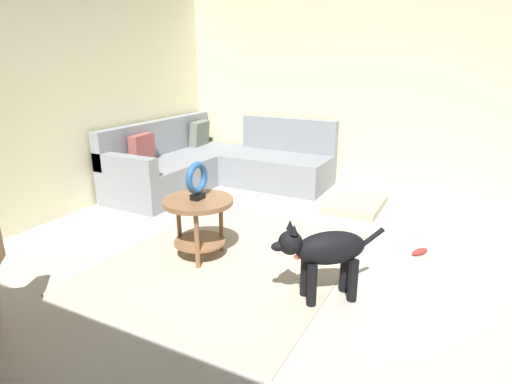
% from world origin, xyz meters
% --- Properties ---
extents(ground_plane, '(6.00, 6.00, 0.10)m').
position_xyz_m(ground_plane, '(0.00, 0.00, -0.05)').
color(ground_plane, '#B7B2A8').
extents(wall_back, '(6.00, 0.12, 2.70)m').
position_xyz_m(wall_back, '(0.00, 2.94, 1.35)').
color(wall_back, beige).
rests_on(wall_back, ground_plane).
extents(wall_right, '(0.12, 6.00, 2.70)m').
position_xyz_m(wall_right, '(2.94, 0.00, 1.35)').
color(wall_right, beige).
rests_on(wall_right, ground_plane).
extents(area_rug, '(2.30, 1.90, 0.01)m').
position_xyz_m(area_rug, '(0.15, 0.70, 0.01)').
color(area_rug, '#BCAD93').
rests_on(area_rug, ground_plane).
extents(sectional_couch, '(2.20, 2.25, 0.88)m').
position_xyz_m(sectional_couch, '(1.99, 2.02, 0.29)').
color(sectional_couch, gray).
rests_on(sectional_couch, ground_plane).
extents(side_table, '(0.60, 0.60, 0.54)m').
position_xyz_m(side_table, '(0.07, 0.96, 0.42)').
color(side_table, brown).
rests_on(side_table, ground_plane).
extents(torus_sculpture, '(0.28, 0.08, 0.33)m').
position_xyz_m(torus_sculpture, '(0.07, 0.96, 0.71)').
color(torus_sculpture, black).
rests_on(torus_sculpture, side_table).
extents(dog_bed_mat, '(0.80, 0.60, 0.09)m').
position_xyz_m(dog_bed_mat, '(1.98, 0.08, 0.04)').
color(dog_bed_mat, '#B2A38E').
rests_on(dog_bed_mat, ground_plane).
extents(dog, '(0.59, 0.68, 0.63)m').
position_xyz_m(dog, '(-0.08, -0.22, 0.38)').
color(dog, black).
rests_on(dog, ground_plane).
extents(dog_toy_rope, '(0.21, 0.11, 0.05)m').
position_xyz_m(dog_toy_rope, '(0.50, 0.15, 0.03)').
color(dog_toy_rope, red).
rests_on(dog_toy_rope, ground_plane).
extents(dog_toy_bone, '(0.18, 0.15, 0.06)m').
position_xyz_m(dog_toy_bone, '(1.01, -0.76, 0.03)').
color(dog_toy_bone, red).
rests_on(dog_toy_bone, ground_plane).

